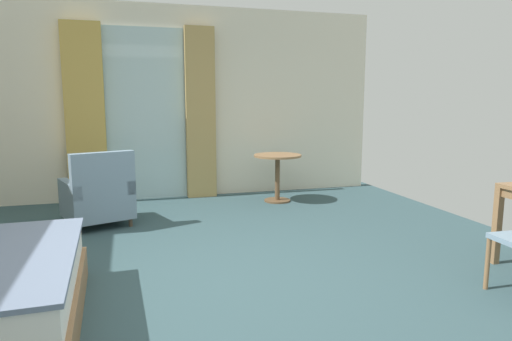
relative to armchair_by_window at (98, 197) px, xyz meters
The scene contains 7 objects.
ground 2.31m from the armchair_by_window, 66.23° to the right, with size 6.99×7.62×0.10m, color #334C51.
wall_back 2.04m from the armchair_by_window, 58.04° to the left, with size 6.59×0.12×2.85m, color silver.
balcony_glass_door 1.77m from the armchair_by_window, 66.21° to the left, with size 1.19×0.02×2.51m, color silver.
curtain_panel_left 1.59m from the armchair_by_window, 98.87° to the left, with size 0.53×0.10×2.54m, color tan.
curtain_panel_right 2.13m from the armchair_by_window, 42.11° to the left, with size 0.44×0.10×2.54m, color tan.
armchair_by_window is the anchor object (origin of this frame).
round_cafe_table 2.53m from the armchair_by_window, 15.34° to the left, with size 0.69×0.69×0.69m.
Camera 1 is at (-0.55, -3.36, 1.46)m, focal length 31.47 mm.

